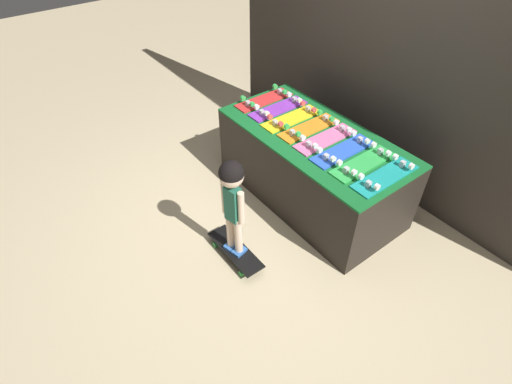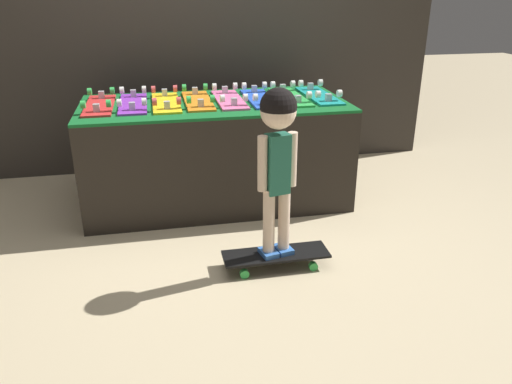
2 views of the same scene
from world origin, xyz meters
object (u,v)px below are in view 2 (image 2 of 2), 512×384
(skateboard_red_on_rack, at_px, (99,104))
(skateboard_on_floor, at_px, (276,256))
(skateboard_pink_on_rack, at_px, (229,98))
(skateboard_orange_on_rack, at_px, (198,99))
(skateboard_purple_on_rack, at_px, (133,102))
(skateboard_teal_on_rack, at_px, (319,94))
(skateboard_blue_on_rack, at_px, (260,97))
(skateboard_green_on_rack, at_px, (290,96))
(skateboard_yellow_on_rack, at_px, (166,101))
(child, at_px, (278,142))

(skateboard_red_on_rack, xyz_separation_m, skateboard_on_floor, (1.01, -1.11, -0.71))
(skateboard_red_on_rack, height_order, skateboard_pink_on_rack, same)
(skateboard_orange_on_rack, bearing_deg, skateboard_purple_on_rack, -179.73)
(skateboard_purple_on_rack, height_order, skateboard_teal_on_rack, same)
(skateboard_orange_on_rack, distance_m, skateboard_blue_on_rack, 0.46)
(skateboard_red_on_rack, xyz_separation_m, skateboard_green_on_rack, (1.38, -0.01, 0.00))
(skateboard_purple_on_rack, relative_size, skateboard_orange_on_rack, 1.00)
(skateboard_yellow_on_rack, height_order, skateboard_green_on_rack, same)
(skateboard_orange_on_rack, bearing_deg, skateboard_pink_on_rack, -2.03)
(skateboard_purple_on_rack, height_order, skateboard_blue_on_rack, same)
(skateboard_orange_on_rack, xyz_separation_m, skateboard_green_on_rack, (0.69, -0.02, 0.00))
(skateboard_purple_on_rack, height_order, skateboard_yellow_on_rack, same)
(skateboard_blue_on_rack, relative_size, skateboard_green_on_rack, 1.00)
(skateboard_red_on_rack, relative_size, skateboard_teal_on_rack, 1.00)
(skateboard_purple_on_rack, distance_m, child, 1.36)
(skateboard_red_on_rack, distance_m, skateboard_teal_on_rack, 1.61)
(skateboard_orange_on_rack, xyz_separation_m, skateboard_on_floor, (0.32, -1.12, -0.71))
(skateboard_purple_on_rack, bearing_deg, skateboard_green_on_rack, -0.65)
(skateboard_purple_on_rack, distance_m, skateboard_on_floor, 1.53)
(skateboard_blue_on_rack, xyz_separation_m, child, (-0.14, -1.10, -0.01))
(skateboard_green_on_rack, bearing_deg, skateboard_teal_on_rack, 1.81)
(skateboard_on_floor, height_order, child, child)
(skateboard_blue_on_rack, distance_m, skateboard_on_floor, 1.31)
(skateboard_teal_on_rack, bearing_deg, skateboard_blue_on_rack, -178.57)
(skateboard_blue_on_rack, height_order, skateboard_teal_on_rack, same)
(skateboard_purple_on_rack, height_order, child, child)
(skateboard_orange_on_rack, xyz_separation_m, skateboard_blue_on_rack, (0.46, -0.02, 0.00))
(skateboard_green_on_rack, xyz_separation_m, skateboard_on_floor, (-0.37, -1.10, -0.71))
(skateboard_pink_on_rack, distance_m, skateboard_teal_on_rack, 0.69)
(skateboard_red_on_rack, relative_size, child, 0.67)
(skateboard_red_on_rack, xyz_separation_m, skateboard_yellow_on_rack, (0.46, -0.01, 0.00))
(skateboard_green_on_rack, xyz_separation_m, child, (-0.37, -1.10, -0.01))
(skateboard_blue_on_rack, bearing_deg, skateboard_yellow_on_rack, 179.86)
(skateboard_pink_on_rack, xyz_separation_m, skateboard_on_floor, (0.09, -1.11, -0.71))
(skateboard_blue_on_rack, relative_size, skateboard_on_floor, 1.04)
(skateboard_orange_on_rack, bearing_deg, child, -74.00)
(skateboard_orange_on_rack, xyz_separation_m, child, (0.32, -1.12, -0.01))
(skateboard_red_on_rack, relative_size, skateboard_on_floor, 1.04)
(skateboard_red_on_rack, distance_m, skateboard_green_on_rack, 1.38)
(skateboard_orange_on_rack, relative_size, skateboard_on_floor, 1.04)
(skateboard_red_on_rack, bearing_deg, skateboard_orange_on_rack, 0.47)
(skateboard_red_on_rack, distance_m, skateboard_yellow_on_rack, 0.46)
(skateboard_blue_on_rack, bearing_deg, skateboard_purple_on_rack, 178.92)
(skateboard_green_on_rack, bearing_deg, skateboard_on_floor, -108.57)
(skateboard_purple_on_rack, relative_size, skateboard_pink_on_rack, 1.00)
(skateboard_orange_on_rack, xyz_separation_m, skateboard_teal_on_rack, (0.92, -0.01, 0.00))
(skateboard_pink_on_rack, xyz_separation_m, skateboard_blue_on_rack, (0.23, -0.01, 0.00))
(skateboard_yellow_on_rack, xyz_separation_m, skateboard_green_on_rack, (0.92, 0.00, 0.00))
(skateboard_orange_on_rack, relative_size, skateboard_pink_on_rack, 1.00)
(skateboard_purple_on_rack, height_order, skateboard_pink_on_rack, same)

